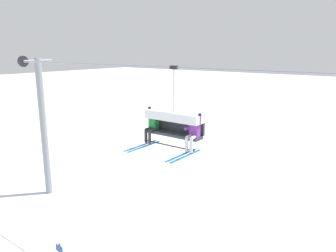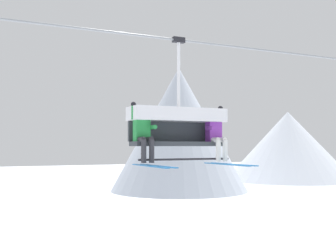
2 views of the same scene
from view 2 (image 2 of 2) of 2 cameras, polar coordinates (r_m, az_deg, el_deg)
mountain_peak_west at (r=47.89m, az=1.49°, el=-0.38°), size 15.40×15.40×14.01m
mountain_peak_central at (r=64.95m, az=15.96°, el=-2.59°), size 18.52×18.52×10.12m
lift_cable at (r=9.51m, az=0.38°, el=11.69°), size 20.47×0.05×0.05m
chairlift_chair at (r=9.38m, az=1.26°, el=0.71°), size 2.20×0.74×2.73m
skier_green at (r=8.81m, az=-3.32°, el=-0.90°), size 0.48×1.70×1.34m
skier_purple at (r=9.61m, az=6.59°, el=-1.03°), size 0.48×1.70×1.34m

